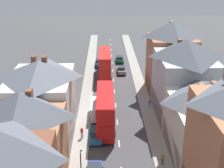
{
  "coord_description": "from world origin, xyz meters",
  "views": [
    {
      "loc": [
        -1.86,
        -11.85,
        22.62
      ],
      "look_at": [
        -0.46,
        42.8,
        1.2
      ],
      "focal_mm": 50.0,
      "sensor_mm": 36.0,
      "label": 1
    }
  ],
  "objects_px": {
    "car_parked_right_b": "(120,59)",
    "car_far_grey": "(121,70)",
    "double_decker_bus_mid_street": "(105,64)",
    "pedestrian_far_left": "(150,103)",
    "pedestrian_mid_right": "(82,132)",
    "car_near_silver": "(96,134)",
    "pedestrian_mid_left": "(163,158)",
    "double_decker_bus_lead": "(105,109)",
    "car_parked_right_a": "(99,62)",
    "delivery_van": "(97,109)",
    "car_parked_left_b": "(105,95)"
  },
  "relations": [
    {
      "from": "double_decker_bus_lead",
      "to": "car_near_silver",
      "type": "relative_size",
      "value": 2.5
    },
    {
      "from": "car_near_silver",
      "to": "delivery_van",
      "type": "bearing_deg",
      "value": 90.0
    },
    {
      "from": "car_parked_right_b",
      "to": "pedestrian_mid_right",
      "type": "relative_size",
      "value": 2.42
    },
    {
      "from": "car_near_silver",
      "to": "pedestrian_mid_left",
      "type": "bearing_deg",
      "value": -37.04
    },
    {
      "from": "car_near_silver",
      "to": "car_far_grey",
      "type": "relative_size",
      "value": 1.11
    },
    {
      "from": "delivery_van",
      "to": "car_near_silver",
      "type": "bearing_deg",
      "value": -90.0
    },
    {
      "from": "pedestrian_mid_right",
      "to": "car_near_silver",
      "type": "bearing_deg",
      "value": -5.74
    },
    {
      "from": "double_decker_bus_lead",
      "to": "car_far_grey",
      "type": "height_order",
      "value": "double_decker_bus_lead"
    },
    {
      "from": "double_decker_bus_mid_street",
      "to": "car_near_silver",
      "type": "bearing_deg",
      "value": -92.93
    },
    {
      "from": "car_parked_right_a",
      "to": "car_parked_right_b",
      "type": "height_order",
      "value": "car_parked_right_a"
    },
    {
      "from": "delivery_van",
      "to": "pedestrian_mid_left",
      "type": "height_order",
      "value": "delivery_van"
    },
    {
      "from": "pedestrian_far_left",
      "to": "double_decker_bus_mid_street",
      "type": "bearing_deg",
      "value": 114.74
    },
    {
      "from": "car_parked_left_b",
      "to": "pedestrian_mid_right",
      "type": "bearing_deg",
      "value": -103.69
    },
    {
      "from": "double_decker_bus_mid_street",
      "to": "car_parked_left_b",
      "type": "xyz_separation_m",
      "value": [
        0.01,
        -11.78,
        -1.98
      ]
    },
    {
      "from": "pedestrian_mid_right",
      "to": "double_decker_bus_lead",
      "type": "bearing_deg",
      "value": 46.06
    },
    {
      "from": "double_decker_bus_mid_street",
      "to": "pedestrian_far_left",
      "type": "relative_size",
      "value": 6.71
    },
    {
      "from": "double_decker_bus_mid_street",
      "to": "car_far_grey",
      "type": "height_order",
      "value": "double_decker_bus_mid_street"
    },
    {
      "from": "double_decker_bus_mid_street",
      "to": "pedestrian_far_left",
      "type": "height_order",
      "value": "double_decker_bus_mid_street"
    },
    {
      "from": "delivery_van",
      "to": "pedestrian_far_left",
      "type": "xyz_separation_m",
      "value": [
        8.61,
        2.73,
        -0.3
      ]
    },
    {
      "from": "double_decker_bus_mid_street",
      "to": "car_parked_right_a",
      "type": "distance_m",
      "value": 7.55
    },
    {
      "from": "double_decker_bus_mid_street",
      "to": "pedestrian_mid_right",
      "type": "relative_size",
      "value": 6.71
    },
    {
      "from": "car_parked_right_a",
      "to": "pedestrian_mid_right",
      "type": "xyz_separation_m",
      "value": [
        -1.93,
        -32.2,
        0.19
      ]
    },
    {
      "from": "delivery_van",
      "to": "pedestrian_mid_right",
      "type": "xyz_separation_m",
      "value": [
        -1.93,
        -6.42,
        -0.3
      ]
    },
    {
      "from": "car_parked_right_b",
      "to": "pedestrian_far_left",
      "type": "height_order",
      "value": "pedestrian_far_left"
    },
    {
      "from": "car_parked_left_b",
      "to": "pedestrian_mid_left",
      "type": "xyz_separation_m",
      "value": [
        6.74,
        -19.51,
        0.2
      ]
    },
    {
      "from": "pedestrian_mid_left",
      "to": "pedestrian_mid_right",
      "type": "distance_m",
      "value": 11.77
    },
    {
      "from": "car_parked_right_a",
      "to": "car_far_grey",
      "type": "bearing_deg",
      "value": -47.55
    },
    {
      "from": "car_parked_left_b",
      "to": "pedestrian_mid_left",
      "type": "bearing_deg",
      "value": -70.95
    },
    {
      "from": "double_decker_bus_lead",
      "to": "pedestrian_far_left",
      "type": "height_order",
      "value": "double_decker_bus_lead"
    },
    {
      "from": "pedestrian_far_left",
      "to": "double_decker_bus_lead",
      "type": "bearing_deg",
      "value": -141.6
    },
    {
      "from": "pedestrian_far_left",
      "to": "car_parked_right_b",
      "type": "bearing_deg",
      "value": 98.22
    },
    {
      "from": "car_parked_right_b",
      "to": "pedestrian_mid_right",
      "type": "xyz_separation_m",
      "value": [
        -6.83,
        -34.85,
        0.23
      ]
    },
    {
      "from": "car_near_silver",
      "to": "delivery_van",
      "type": "relative_size",
      "value": 0.83
    },
    {
      "from": "car_near_silver",
      "to": "delivery_van",
      "type": "height_order",
      "value": "delivery_van"
    },
    {
      "from": "car_parked_right_a",
      "to": "car_parked_left_b",
      "type": "height_order",
      "value": "car_parked_right_a"
    },
    {
      "from": "car_parked_right_b",
      "to": "delivery_van",
      "type": "bearing_deg",
      "value": -99.78
    },
    {
      "from": "car_far_grey",
      "to": "pedestrian_far_left",
      "type": "xyz_separation_m",
      "value": [
        3.71,
        -17.7,
        0.22
      ]
    },
    {
      "from": "car_near_silver",
      "to": "pedestrian_mid_right",
      "type": "bearing_deg",
      "value": 174.26
    },
    {
      "from": "car_far_grey",
      "to": "pedestrian_mid_right",
      "type": "xyz_separation_m",
      "value": [
        -6.83,
        -26.85,
        0.22
      ]
    },
    {
      "from": "car_parked_left_b",
      "to": "pedestrian_mid_right",
      "type": "xyz_separation_m",
      "value": [
        -3.23,
        -13.25,
        0.2
      ]
    },
    {
      "from": "double_decker_bus_mid_street",
      "to": "car_parked_right_b",
      "type": "xyz_separation_m",
      "value": [
        3.61,
        9.81,
        -2.01
      ]
    },
    {
      "from": "car_far_grey",
      "to": "pedestrian_mid_left",
      "type": "distance_m",
      "value": 33.26
    },
    {
      "from": "delivery_van",
      "to": "double_decker_bus_lead",
      "type": "bearing_deg",
      "value": -67.24
    },
    {
      "from": "car_near_silver",
      "to": "pedestrian_mid_right",
      "type": "xyz_separation_m",
      "value": [
        -1.93,
        0.19,
        0.21
      ]
    },
    {
      "from": "car_parked_right_a",
      "to": "pedestrian_far_left",
      "type": "height_order",
      "value": "pedestrian_far_left"
    },
    {
      "from": "double_decker_bus_lead",
      "to": "car_parked_right_b",
      "type": "height_order",
      "value": "double_decker_bus_lead"
    },
    {
      "from": "double_decker_bus_lead",
      "to": "double_decker_bus_mid_street",
      "type": "bearing_deg",
      "value": 90.0
    },
    {
      "from": "pedestrian_mid_left",
      "to": "delivery_van",
      "type": "bearing_deg",
      "value": 122.37
    },
    {
      "from": "double_decker_bus_lead",
      "to": "pedestrian_mid_left",
      "type": "height_order",
      "value": "double_decker_bus_lead"
    },
    {
      "from": "car_parked_right_b",
      "to": "car_far_grey",
      "type": "bearing_deg",
      "value": -90.0
    }
  ]
}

